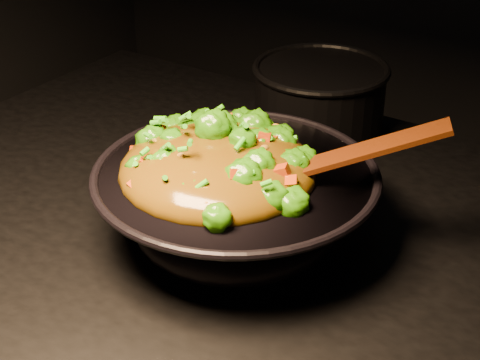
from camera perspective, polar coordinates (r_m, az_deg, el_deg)
The scene contains 4 objects.
wok at distance 0.98m, azimuth -0.32°, elevation -2.08°, with size 0.36×0.36×0.10m, color black, non-canonical shape.
stir_fry at distance 0.93m, azimuth -1.76°, elevation 2.93°, with size 0.26×0.26×0.09m, color #2B7408, non-canonical shape.
spatula at distance 0.92m, azimuth 8.42°, elevation 1.93°, with size 0.25×0.04×0.01m, color #371007.
back_pot at distance 1.27m, azimuth 6.18°, elevation 6.21°, with size 0.22×0.22×0.13m, color black.
Camera 1 is at (0.49, -0.72, 1.47)m, focal length 55.00 mm.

